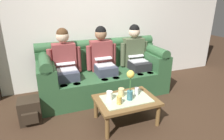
{
  "coord_description": "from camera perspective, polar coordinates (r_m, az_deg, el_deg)",
  "views": [
    {
      "loc": [
        -1.03,
        -1.97,
        1.65
      ],
      "look_at": [
        0.03,
        0.8,
        0.56
      ],
      "focal_mm": 30.93,
      "sensor_mm": 36.0,
      "label": 1
    }
  ],
  "objects": [
    {
      "name": "cup_near_right",
      "position": [
        2.53,
        2.15,
        -8.87
      ],
      "size": [
        0.07,
        0.07,
        0.11
      ],
      "primitive_type": "cylinder",
      "color": "gold",
      "rests_on": "coffee_table"
    },
    {
      "name": "cup_far_center",
      "position": [
        2.64,
        -0.74,
        -7.5
      ],
      "size": [
        0.08,
        0.08,
        0.12
      ],
      "primitive_type": "cylinder",
      "color": "white",
      "rests_on": "coffee_table"
    },
    {
      "name": "flower_vase",
      "position": [
        2.56,
        5.42,
        -3.97
      ],
      "size": [
        0.1,
        0.1,
        0.42
      ],
      "color": "#336672",
      "rests_on": "coffee_table"
    },
    {
      "name": "cup_far_left",
      "position": [
        2.72,
        2.75,
        -6.61
      ],
      "size": [
        0.08,
        0.08,
        0.12
      ],
      "primitive_type": "cylinder",
      "color": "#DBB77A",
      "rests_on": "coffee_table"
    },
    {
      "name": "cup_near_left",
      "position": [
        2.78,
        7.25,
        -6.21
      ],
      "size": [
        0.06,
        0.06,
        0.11
      ],
      "primitive_type": "cylinder",
      "color": "silver",
      "rests_on": "coffee_table"
    },
    {
      "name": "person_right",
      "position": [
        3.7,
        7.03,
        4.42
      ],
      "size": [
        0.56,
        0.67,
        1.22
      ],
      "color": "#232326",
      "rests_on": "ground_plane"
    },
    {
      "name": "couch",
      "position": [
        3.54,
        -2.66,
        -1.06
      ],
      "size": [
        2.25,
        0.88,
        0.96
      ],
      "color": "#2D5633",
      "rests_on": "ground_plane"
    },
    {
      "name": "coffee_table",
      "position": [
        2.72,
        4.19,
        -9.37
      ],
      "size": [
        0.84,
        0.6,
        0.37
      ],
      "color": "brown",
      "rests_on": "ground_plane"
    },
    {
      "name": "backpack_left",
      "position": [
        3.01,
        -23.07,
        -11.02
      ],
      "size": [
        0.29,
        0.32,
        0.35
      ],
      "color": "#2D2319",
      "rests_on": "ground_plane"
    },
    {
      "name": "back_wall_patterned",
      "position": [
        3.82,
        -5.58,
        17.04
      ],
      "size": [
        6.0,
        0.12,
        2.9
      ],
      "primitive_type": "cube",
      "color": "silver",
      "rests_on": "ground_plane"
    },
    {
      "name": "ground_plane",
      "position": [
        2.77,
        5.52,
        -16.56
      ],
      "size": [
        14.0,
        14.0,
        0.0
      ],
      "primitive_type": "plane",
      "color": "#382619"
    },
    {
      "name": "person_left",
      "position": [
        3.31,
        -13.6,
        2.12
      ],
      "size": [
        0.56,
        0.67,
        1.22
      ],
      "color": "#383D4C",
      "rests_on": "ground_plane"
    },
    {
      "name": "person_middle",
      "position": [
        3.45,
        -2.72,
        3.39
      ],
      "size": [
        0.56,
        0.67,
        1.22
      ],
      "color": "#383D4C",
      "rests_on": "ground_plane"
    }
  ]
}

